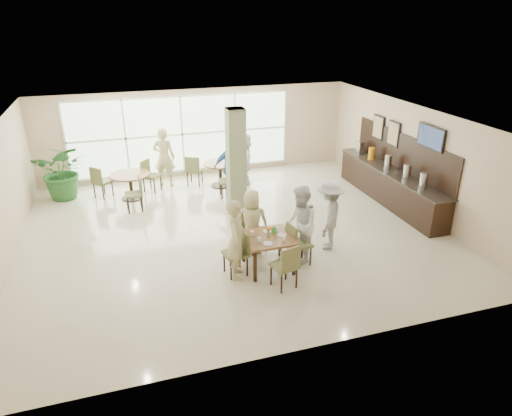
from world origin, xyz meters
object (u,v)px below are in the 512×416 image
object	(u,v)px
round_table_left	(130,180)
adult_standing	(164,157)
main_table	(268,240)
round_table_right	(220,169)
adult_b	(244,158)
teen_right	(300,225)
teen_left	(236,239)
buffet_counter	(390,184)
teen_standing	(329,215)
potted_plant	(63,171)
teen_far	(252,222)
adult_a	(230,167)

from	to	relation	value
round_table_left	adult_standing	size ratio (longest dim) A/B	0.62
main_table	round_table_right	xyz separation A→B (m)	(0.17, 5.11, -0.10)
adult_b	adult_standing	size ratio (longest dim) A/B	0.88
main_table	teen_right	bearing A→B (deg)	8.46
round_table_right	teen_left	xyz separation A→B (m)	(-0.89, -5.23, 0.29)
adult_standing	round_table_right	bearing A→B (deg)	-174.79
round_table_left	round_table_right	world-z (taller)	same
buffet_counter	teen_standing	bearing A→B (deg)	-145.56
main_table	potted_plant	distance (m)	6.99
potted_plant	teen_left	size ratio (longest dim) A/B	0.97
teen_left	teen_standing	world-z (taller)	teen_left
teen_far	teen_right	bearing A→B (deg)	158.67
teen_standing	adult_standing	xyz separation A→B (m)	(-3.05, 5.18, 0.10)
teen_right	teen_left	bearing A→B (deg)	-66.81
teen_right	adult_standing	world-z (taller)	adult_standing
buffet_counter	teen_far	world-z (taller)	buffet_counter
adult_b	potted_plant	bearing A→B (deg)	-87.77
round_table_right	teen_standing	size ratio (longest dim) A/B	0.65
round_table_right	teen_right	bearing A→B (deg)	-83.42
round_table_left	teen_far	distance (m)	4.75
teen_left	teen_right	distance (m)	1.48
round_table_left	teen_standing	bearing A→B (deg)	-46.87
buffet_counter	teen_standing	distance (m)	3.47
potted_plant	teen_far	xyz separation A→B (m)	(4.22, -4.70, -0.08)
adult_b	main_table	bearing A→B (deg)	-4.48
round_table_right	teen_far	distance (m)	4.34
round_table_left	potted_plant	xyz separation A→B (m)	(-1.80, 0.61, 0.24)
main_table	buffet_counter	xyz separation A→B (m)	(4.45, 2.42, -0.11)
teen_left	adult_b	bearing A→B (deg)	-3.47
main_table	teen_left	world-z (taller)	teen_left
adult_a	adult_standing	size ratio (longest dim) A/B	0.93
round_table_right	buffet_counter	world-z (taller)	buffet_counter
adult_a	adult_standing	world-z (taller)	adult_standing
buffet_counter	potted_plant	xyz separation A→B (m)	(-8.79, 3.07, 0.27)
adult_standing	teen_far	bearing A→B (deg)	128.60
potted_plant	adult_standing	world-z (taller)	adult_standing
teen_left	adult_b	world-z (taller)	teen_left
round_table_right	adult_a	distance (m)	0.89
main_table	round_table_left	bearing A→B (deg)	117.43
teen_right	adult_a	distance (m)	4.19
adult_a	main_table	bearing A→B (deg)	-93.65
teen_far	adult_b	xyz separation A→B (m)	(1.07, 4.35, 0.07)
buffet_counter	adult_a	xyz separation A→B (m)	(-4.16, 1.86, 0.30)
buffet_counter	teen_left	size ratio (longest dim) A/B	2.77
potted_plant	adult_b	distance (m)	5.30
round_table_left	adult_a	bearing A→B (deg)	-11.95
round_table_left	adult_a	distance (m)	2.90
buffet_counter	teen_right	xyz separation A→B (m)	(-3.70, -2.31, 0.31)
round_table_right	adult_standing	xyz separation A→B (m)	(-1.62, 0.53, 0.35)
buffet_counter	teen_left	world-z (taller)	buffet_counter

